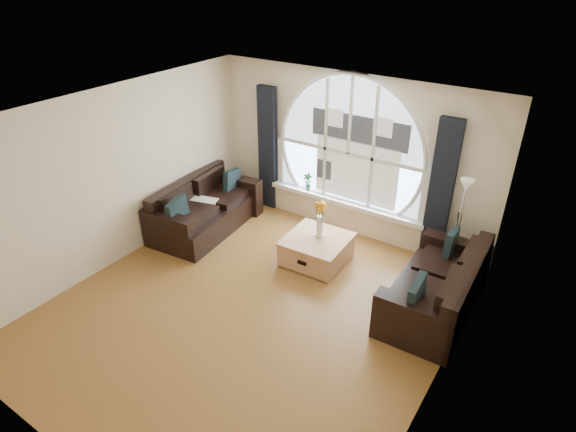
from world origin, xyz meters
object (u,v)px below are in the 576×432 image
object	(u,v)px
sofa_right	(436,285)
guitar	(456,241)
sofa_left	(206,209)
floor_lamp	(457,230)
vase_flowers	(320,214)
coffee_chest	(317,248)
potted_plant	(308,182)

from	to	relation	value
sofa_right	guitar	distance (m)	1.07
sofa_left	floor_lamp	xyz separation A→B (m)	(4.00, 0.99, 0.40)
sofa_left	sofa_right	xyz separation A→B (m)	(4.04, 0.09, 0.00)
sofa_right	floor_lamp	bearing A→B (deg)	91.14
sofa_left	sofa_right	world-z (taller)	sofa_left
vase_flowers	floor_lamp	world-z (taller)	floor_lamp
coffee_chest	guitar	bearing A→B (deg)	24.50
potted_plant	guitar	bearing A→B (deg)	-4.30
guitar	floor_lamp	bearing A→B (deg)	-106.67
sofa_left	potted_plant	size ratio (longest dim) A/B	6.14
guitar	potted_plant	xyz separation A→B (m)	(-2.74, 0.21, 0.18)
coffee_chest	sofa_right	bearing A→B (deg)	-5.92
sofa_left	potted_plant	bearing A→B (deg)	41.80
sofa_right	coffee_chest	xyz separation A→B (m)	(-1.92, 0.11, -0.17)
sofa_right	vase_flowers	xyz separation A→B (m)	(-1.92, 0.20, 0.41)
vase_flowers	guitar	bearing A→B (deg)	24.94
sofa_right	guitar	size ratio (longest dim) A/B	1.84
floor_lamp	potted_plant	bearing A→B (deg)	172.37
vase_flowers	floor_lamp	xyz separation A→B (m)	(1.88, 0.70, -0.01)
sofa_left	potted_plant	world-z (taller)	potted_plant
sofa_left	coffee_chest	bearing A→B (deg)	-0.25
sofa_right	potted_plant	bearing A→B (deg)	154.15
sofa_right	floor_lamp	xyz separation A→B (m)	(-0.04, 0.90, 0.40)
floor_lamp	coffee_chest	bearing A→B (deg)	-157.36
potted_plant	floor_lamp	bearing A→B (deg)	-7.63
coffee_chest	potted_plant	xyz separation A→B (m)	(-0.88, 1.15, 0.48)
sofa_left	potted_plant	xyz separation A→B (m)	(1.24, 1.36, 0.31)
coffee_chest	vase_flowers	world-z (taller)	vase_flowers
sofa_right	potted_plant	distance (m)	3.09
sofa_left	floor_lamp	distance (m)	4.14
coffee_chest	guitar	xyz separation A→B (m)	(1.85, 0.95, 0.30)
sofa_right	guitar	bearing A→B (deg)	91.87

